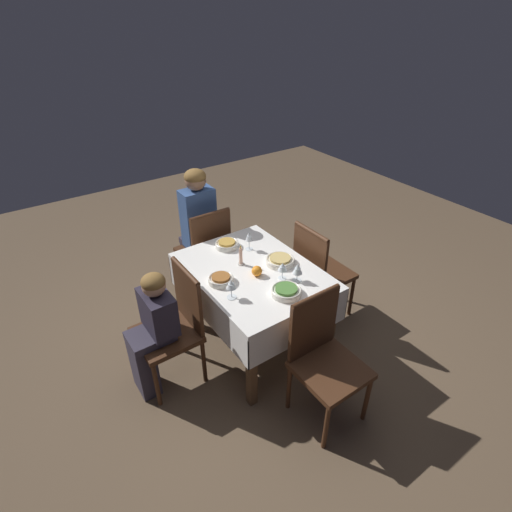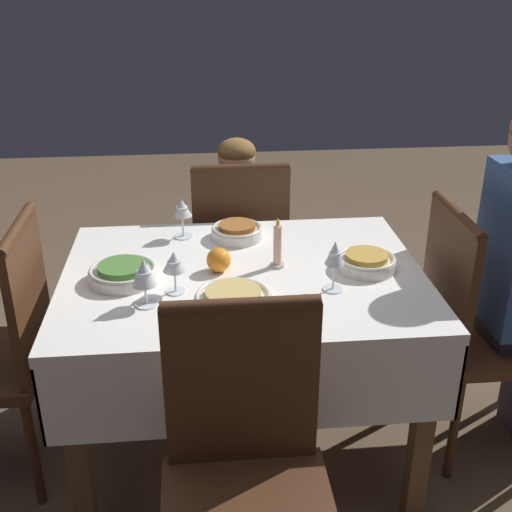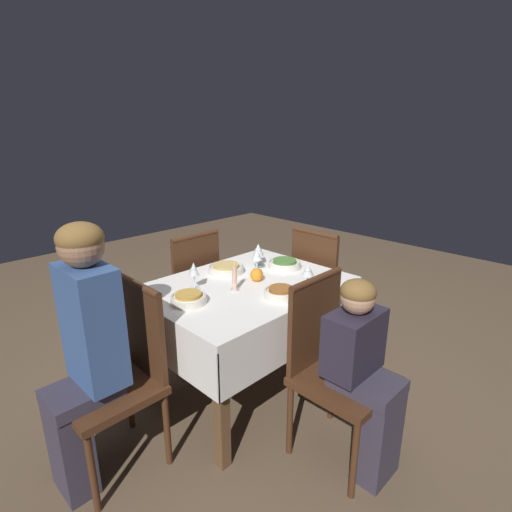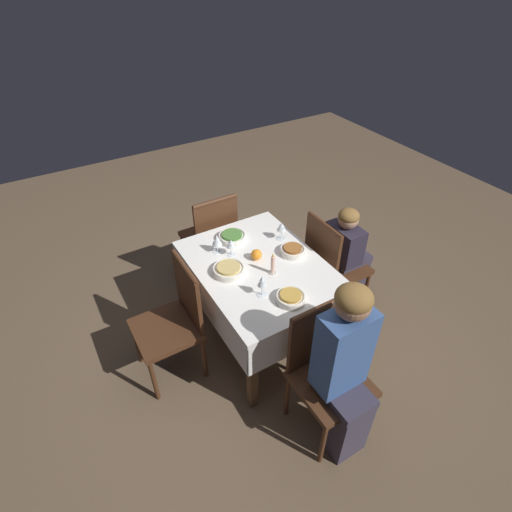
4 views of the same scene
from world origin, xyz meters
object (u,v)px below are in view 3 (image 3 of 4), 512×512
Objects in this scene: candle_centerpiece at (235,280)px; bowl_east at (189,298)px; person_child_dark at (364,371)px; bowl_north at (281,292)px; wine_glass_west at (258,250)px; chair_south at (188,286)px; chair_west at (322,282)px; dining_table at (245,300)px; bowl_west at (285,264)px; chair_north at (333,361)px; orange_fruit at (257,275)px; person_adult_denim at (84,345)px; wine_glass_east at (194,270)px; wine_glass_north at (308,271)px; wine_glass_south at (257,256)px; chair_east at (121,370)px; bowl_south at (226,268)px.

bowl_east is at bearing -9.43° from candle_centerpiece.
person_child_dark is 5.23× the size of bowl_north.
person_child_dark reaches higher than wine_glass_west.
chair_west is (-0.77, 0.66, 0.00)m from chair_south.
dining_table is 5.44× the size of bowl_west.
chair_north is at bearing 90.00° from person_child_dark.
orange_fruit is (-0.48, 0.03, 0.01)m from bowl_east.
person_adult_denim reaches higher than wine_glass_east.
wine_glass_north is 0.43m from wine_glass_south.
chair_west is 5.01× the size of bowl_north.
chair_north and chair_south have the same top height.
chair_north is 0.18m from person_child_dark.
person_child_dark reaches higher than bowl_west.
chair_east is 1.16m from person_child_dark.
orange_fruit is (0.22, 0.20, -0.06)m from wine_glass_west.
bowl_north is (0.04, 0.95, 0.25)m from chair_south.
wine_glass_north reaches higher than wine_glass_south.
orange_fruit is (0.14, 0.13, -0.06)m from wine_glass_south.
orange_fruit is (0.73, 0.03, 0.26)m from chair_west.
chair_west is at bearing 38.40° from chair_north.
orange_fruit is (-0.89, 0.04, 0.26)m from chair_east.
chair_west reaches higher than candle_centerpiece.
bowl_south is 0.31m from candle_centerpiece.
wine_glass_north is (-0.46, 0.46, -0.01)m from wine_glass_east.
person_child_dark reaches higher than bowl_north.
chair_north is 4.84× the size of bowl_east.
wine_glass_north is at bearing 71.60° from chair_east.
dining_table is 1.26× the size of chair_east.
bowl_north is 1.25× the size of wine_glass_west.
chair_east is 0.91m from bowl_north.
bowl_south is (-0.04, -0.51, -0.00)m from bowl_north.
bowl_south is (-0.86, -0.21, 0.25)m from chair_east.
bowl_east is 0.63m from wine_glass_south.
wine_glass_east is 0.96× the size of candle_centerpiece.
chair_west reaches higher than wine_glass_north.
candle_centerpiece is (0.16, 0.70, 0.29)m from chair_south.
bowl_east is at bearing -1.98° from dining_table.
bowl_east is 1.29× the size of wine_glass_west.
bowl_west is 1.45× the size of wine_glass_west.
bowl_east is at bearing -36.06° from bowl_north.
wine_glass_west is at bearing 118.19° from chair_south.
bowl_east is at bearing 89.69° from chair_west.
chair_east is 1.00× the size of chair_west.
person_child_dark reaches higher than bowl_south.
candle_centerpiece is at bearing -41.83° from wine_glass_north.
bowl_east is at bearing 0.50° from bowl_west.
person_child_dark is at bearing 86.96° from chair_south.
chair_south is 0.83m from bowl_east.
wine_glass_west is at bearing -137.42° from orange_fruit.
candle_centerpiece is at bearing 4.72° from orange_fruit.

